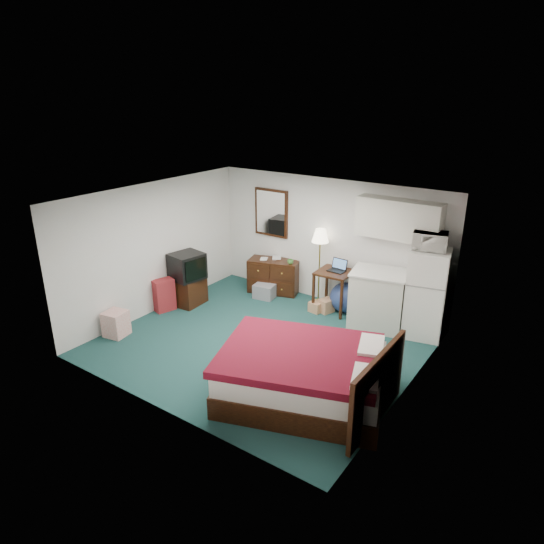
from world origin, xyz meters
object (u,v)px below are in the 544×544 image
Objects in this scene: dresser at (274,276)px; suitcase at (164,295)px; bed at (303,375)px; tv_stand at (188,290)px; fridge at (426,294)px; floor_lamp at (319,266)px; kitchen_counter at (378,300)px; desk at (334,291)px.

suitcase is at bearing -138.85° from dresser.
bed is 3.84m from tv_stand.
fridge is at bearing 55.67° from bed.
dresser is 1.84m from tv_stand.
floor_lamp is at bearing 31.90° from tv_stand.
fridge is 2.48× the size of suitcase.
floor_lamp is at bearing 155.40° from kitchen_counter.
dresser is 0.48× the size of bed.
kitchen_counter is at bearing -22.79° from dresser.
suitcase is at bearing 147.23° from bed.
desk is 2.92m from tv_stand.
dresser is at bearing 49.71° from tv_stand.
desk is 0.98m from kitchen_counter.
fridge reaches higher than suitcase.
floor_lamp reaches higher than suitcase.
kitchen_counter reaches higher than desk.
desk reaches higher than bed.
kitchen_counter reaches higher than dresser.
desk is at bearing 50.93° from suitcase.
kitchen_counter is 0.65× the size of fridge.
bed is at bearing -117.17° from fridge.
fridge is at bearing 39.07° from suitcase.
floor_lamp is 3.10m from suitcase.
tv_stand is (-3.57, 1.40, -0.07)m from bed.
bed is at bearing 2.62° from suitcase.
dresser is at bearing 173.18° from desk.
kitchen_counter reaches higher than bed.
suitcase is (-2.72, -1.88, -0.09)m from desk.
desk is at bearing -20.98° from dresser.
desk is 1.29× the size of suitcase.
dresser is 1.65× the size of suitcase.
dresser is 2.47m from kitchen_counter.
floor_lamp is 3.32m from bed.
suitcase is at bearing -166.56° from kitchen_counter.
bed is at bearing -72.97° from desk.
dresser is 1.73× the size of tv_stand.
kitchen_counter is 0.86m from fridge.
fridge reaches higher than kitchen_counter.
desk is 0.52× the size of fridge.
desk is (1.49, -0.10, 0.05)m from dresser.
kitchen_counter is (1.40, -0.32, -0.26)m from floor_lamp.
bed is (1.44, -2.96, -0.42)m from floor_lamp.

